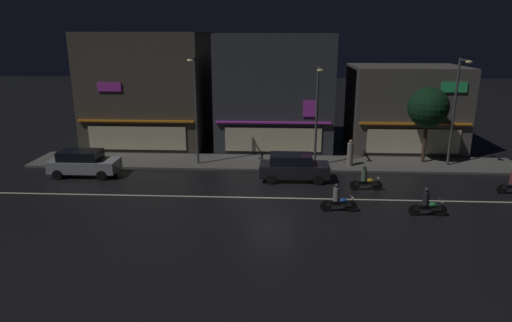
{
  "coord_description": "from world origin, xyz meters",
  "views": [
    {
      "loc": [
        0.41,
        -23.42,
        8.92
      ],
      "look_at": [
        -0.98,
        3.13,
        1.24
      ],
      "focal_mm": 31.25,
      "sensor_mm": 36.0,
      "label": 1
    }
  ],
  "objects_px": {
    "streetlamp_mid": "(317,108)",
    "traffic_cone": "(267,172)",
    "parked_car_near_kerb": "(83,163)",
    "parked_car_trailing": "(293,167)",
    "pedestrian_on_sidewalk": "(350,154)",
    "motorcycle_lead": "(365,180)",
    "streetlamp_west": "(195,103)",
    "streetlamp_east": "(456,104)",
    "motorcycle_following": "(338,200)",
    "motorcycle_opposite_lane": "(427,204)"
  },
  "relations": [
    {
      "from": "streetlamp_mid",
      "to": "traffic_cone",
      "type": "height_order",
      "value": "streetlamp_mid"
    },
    {
      "from": "parked_car_near_kerb",
      "to": "parked_car_trailing",
      "type": "bearing_deg",
      "value": 179.12
    },
    {
      "from": "streetlamp_mid",
      "to": "pedestrian_on_sidewalk",
      "type": "xyz_separation_m",
      "value": [
        2.39,
        0.31,
        -3.16
      ]
    },
    {
      "from": "parked_car_near_kerb",
      "to": "motorcycle_lead",
      "type": "relative_size",
      "value": 2.26
    },
    {
      "from": "streetlamp_west",
      "to": "traffic_cone",
      "type": "relative_size",
      "value": 13.23
    },
    {
      "from": "streetlamp_west",
      "to": "streetlamp_east",
      "type": "relative_size",
      "value": 1.01
    },
    {
      "from": "parked_car_trailing",
      "to": "motorcycle_lead",
      "type": "distance_m",
      "value": 4.51
    },
    {
      "from": "traffic_cone",
      "to": "pedestrian_on_sidewalk",
      "type": "bearing_deg",
      "value": 21.56
    },
    {
      "from": "parked_car_trailing",
      "to": "motorcycle_following",
      "type": "bearing_deg",
      "value": 113.18
    },
    {
      "from": "parked_car_trailing",
      "to": "motorcycle_following",
      "type": "relative_size",
      "value": 2.26
    },
    {
      "from": "pedestrian_on_sidewalk",
      "to": "motorcycle_lead",
      "type": "height_order",
      "value": "pedestrian_on_sidewalk"
    },
    {
      "from": "motorcycle_lead",
      "to": "parked_car_trailing",
      "type": "bearing_deg",
      "value": 157.59
    },
    {
      "from": "parked_car_near_kerb",
      "to": "pedestrian_on_sidewalk",
      "type": "bearing_deg",
      "value": -171.06
    },
    {
      "from": "streetlamp_east",
      "to": "motorcycle_lead",
      "type": "bearing_deg",
      "value": -143.14
    },
    {
      "from": "streetlamp_east",
      "to": "pedestrian_on_sidewalk",
      "type": "xyz_separation_m",
      "value": [
        -6.77,
        -0.26,
        -3.42
      ]
    },
    {
      "from": "parked_car_near_kerb",
      "to": "streetlamp_east",
      "type": "bearing_deg",
      "value": -172.92
    },
    {
      "from": "traffic_cone",
      "to": "motorcycle_following",
      "type": "bearing_deg",
      "value": -56.59
    },
    {
      "from": "parked_car_trailing",
      "to": "traffic_cone",
      "type": "xyz_separation_m",
      "value": [
        -1.65,
        0.73,
        -0.59
      ]
    },
    {
      "from": "streetlamp_mid",
      "to": "pedestrian_on_sidewalk",
      "type": "distance_m",
      "value": 3.97
    },
    {
      "from": "parked_car_trailing",
      "to": "motorcycle_following",
      "type": "height_order",
      "value": "parked_car_trailing"
    },
    {
      "from": "parked_car_near_kerb",
      "to": "parked_car_trailing",
      "type": "relative_size",
      "value": 1.0
    },
    {
      "from": "pedestrian_on_sidewalk",
      "to": "motorcycle_following",
      "type": "bearing_deg",
      "value": -92.86
    },
    {
      "from": "streetlamp_mid",
      "to": "parked_car_trailing",
      "type": "distance_m",
      "value": 4.48
    },
    {
      "from": "parked_car_near_kerb",
      "to": "traffic_cone",
      "type": "distance_m",
      "value": 11.86
    },
    {
      "from": "motorcycle_lead",
      "to": "motorcycle_following",
      "type": "height_order",
      "value": "same"
    },
    {
      "from": "parked_car_near_kerb",
      "to": "motorcycle_opposite_lane",
      "type": "xyz_separation_m",
      "value": [
        20.05,
        -5.6,
        -0.24
      ]
    },
    {
      "from": "motorcycle_lead",
      "to": "streetlamp_mid",
      "type": "bearing_deg",
      "value": 120.75
    },
    {
      "from": "parked_car_near_kerb",
      "to": "motorcycle_opposite_lane",
      "type": "relative_size",
      "value": 2.26
    },
    {
      "from": "streetlamp_west",
      "to": "motorcycle_opposite_lane",
      "type": "bearing_deg",
      "value": -31.69
    },
    {
      "from": "streetlamp_east",
      "to": "motorcycle_opposite_lane",
      "type": "height_order",
      "value": "streetlamp_east"
    },
    {
      "from": "streetlamp_west",
      "to": "parked_car_trailing",
      "type": "relative_size",
      "value": 1.69
    },
    {
      "from": "parked_car_trailing",
      "to": "traffic_cone",
      "type": "distance_m",
      "value": 1.9
    },
    {
      "from": "parked_car_trailing",
      "to": "motorcycle_lead",
      "type": "relative_size",
      "value": 2.26
    },
    {
      "from": "motorcycle_following",
      "to": "streetlamp_east",
      "type": "bearing_deg",
      "value": -137.48
    },
    {
      "from": "motorcycle_lead",
      "to": "streetlamp_east",
      "type": "bearing_deg",
      "value": 36.77
    },
    {
      "from": "streetlamp_west",
      "to": "pedestrian_on_sidewalk",
      "type": "height_order",
      "value": "streetlamp_west"
    },
    {
      "from": "streetlamp_mid",
      "to": "motorcycle_opposite_lane",
      "type": "xyz_separation_m",
      "value": [
        5.0,
        -8.03,
        -3.49
      ]
    },
    {
      "from": "streetlamp_east",
      "to": "parked_car_near_kerb",
      "type": "xyz_separation_m",
      "value": [
        -24.22,
        -3.01,
        -3.52
      ]
    },
    {
      "from": "streetlamp_east",
      "to": "motorcycle_opposite_lane",
      "type": "bearing_deg",
      "value": -115.82
    },
    {
      "from": "streetlamp_west",
      "to": "streetlamp_mid",
      "type": "relative_size",
      "value": 1.08
    },
    {
      "from": "parked_car_near_kerb",
      "to": "motorcycle_following",
      "type": "xyz_separation_m",
      "value": [
        15.64,
        -5.25,
        -0.24
      ]
    },
    {
      "from": "streetlamp_east",
      "to": "motorcycle_lead",
      "type": "xyz_separation_m",
      "value": [
        -6.57,
        -4.92,
        -3.76
      ]
    },
    {
      "from": "parked_car_trailing",
      "to": "motorcycle_lead",
      "type": "xyz_separation_m",
      "value": [
        4.16,
        -1.71,
        -0.24
      ]
    },
    {
      "from": "streetlamp_west",
      "to": "motorcycle_following",
      "type": "xyz_separation_m",
      "value": [
        8.69,
        -7.74,
        -3.79
      ]
    },
    {
      "from": "streetlamp_west",
      "to": "streetlamp_east",
      "type": "height_order",
      "value": "streetlamp_west"
    },
    {
      "from": "motorcycle_following",
      "to": "streetlamp_west",
      "type": "bearing_deg",
      "value": -43.06
    },
    {
      "from": "traffic_cone",
      "to": "streetlamp_west",
      "type": "bearing_deg",
      "value": 158.11
    },
    {
      "from": "parked_car_near_kerb",
      "to": "motorcycle_lead",
      "type": "distance_m",
      "value": 17.76
    },
    {
      "from": "motorcycle_lead",
      "to": "traffic_cone",
      "type": "xyz_separation_m",
      "value": [
        -5.81,
        2.44,
        -0.36
      ]
    },
    {
      "from": "pedestrian_on_sidewalk",
      "to": "parked_car_trailing",
      "type": "height_order",
      "value": "pedestrian_on_sidewalk"
    }
  ]
}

